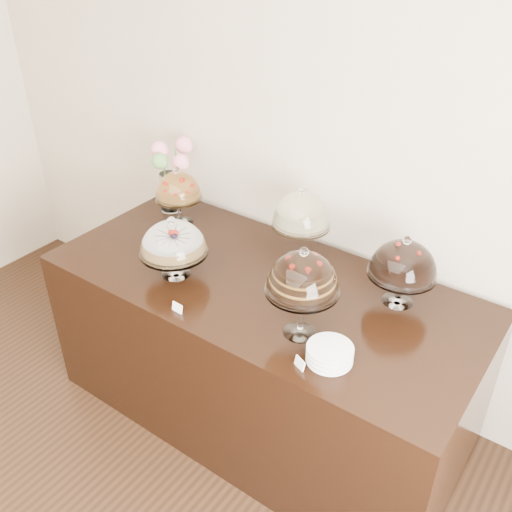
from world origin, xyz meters
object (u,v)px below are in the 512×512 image
Objects in this scene: cake_stand_cheesecake at (301,213)px; cake_stand_dark_choco at (404,262)px; display_counter at (261,350)px; plate_stack at (330,354)px; cake_stand_sugar_sponge at (173,241)px; flower_vase at (171,170)px; cake_stand_fruit_tart at (178,188)px; cake_stand_choco_layer at (303,276)px.

cake_stand_dark_choco is (0.59, -0.06, -0.04)m from cake_stand_cheesecake.
display_counter is 0.94m from cake_stand_dark_choco.
cake_stand_dark_choco reaches higher than plate_stack.
flower_vase is (-0.49, 0.52, 0.06)m from cake_stand_sugar_sponge.
cake_stand_cheesecake is at bearing 173.92° from cake_stand_dark_choco.
cake_stand_cheesecake is (0.43, 0.50, 0.07)m from cake_stand_sugar_sponge.
plate_stack is (0.55, -0.30, 0.49)m from display_counter.
plate_stack is (1.30, -0.53, -0.18)m from cake_stand_fruit_tart.
flower_vase is at bearing 176.93° from cake_stand_dark_choco.
flower_vase is at bearing 159.78° from display_counter.
cake_stand_cheesecake is at bearing 122.18° from cake_stand_choco_layer.
flower_vase is (-1.25, 0.55, -0.04)m from cake_stand_choco_layer.
plate_stack is at bearing -22.17° from cake_stand_fruit_tart.
cake_stand_choco_layer reaches higher than cake_stand_dark_choco.
display_counter is at bearing 148.67° from cake_stand_choco_layer.
cake_stand_dark_choco is 1.02× the size of cake_stand_fruit_tart.
cake_stand_choco_layer is at bearing -1.90° from cake_stand_sugar_sponge.
flower_vase is at bearing 156.39° from cake_stand_choco_layer.
cake_stand_sugar_sponge is 1.10m from cake_stand_dark_choco.
cake_stand_fruit_tart is (-0.35, 0.42, 0.02)m from cake_stand_sugar_sponge.
cake_stand_cheesecake is at bearing -1.13° from flower_vase.
cake_stand_sugar_sponge reaches higher than display_counter.
cake_stand_cheesecake reaches higher than display_counter.
cake_stand_fruit_tart is at bearing 158.03° from cake_stand_choco_layer.
cake_stand_sugar_sponge is at bearing -154.25° from display_counter.
plate_stack is (0.53, -0.61, -0.23)m from cake_stand_cheesecake.
cake_stand_dark_choco is 1.36m from cake_stand_fruit_tart.
cake_stand_dark_choco is at bearing 0.85° from cake_stand_fruit_tart.
cake_stand_cheesecake is at bearing 85.26° from display_counter.
display_counter is 0.80m from plate_stack.
cake_stand_fruit_tart is at bearing 129.53° from cake_stand_sugar_sponge.
cake_stand_sugar_sponge is 0.97m from plate_stack.
flower_vase reaches higher than cake_stand_fruit_tart.
cake_stand_choco_layer is at bearing -57.82° from cake_stand_cheesecake.
cake_stand_sugar_sponge is 0.76m from cake_stand_choco_layer.
flower_vase is 1.59m from plate_stack.
cake_stand_sugar_sponge is 0.80× the size of flower_vase.
cake_stand_cheesecake is (-0.33, 0.53, -0.03)m from cake_stand_choco_layer.
cake_stand_choco_layer is (0.76, -0.03, 0.11)m from cake_stand_sugar_sponge.
plate_stack is (-0.06, -0.55, -0.18)m from cake_stand_dark_choco.
display_counter is 0.86m from cake_stand_choco_layer.
flower_vase is at bearing 133.34° from cake_stand_sugar_sponge.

